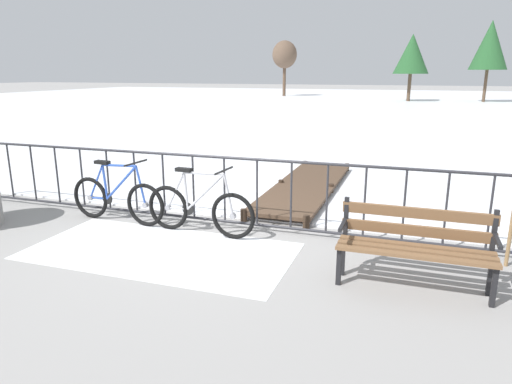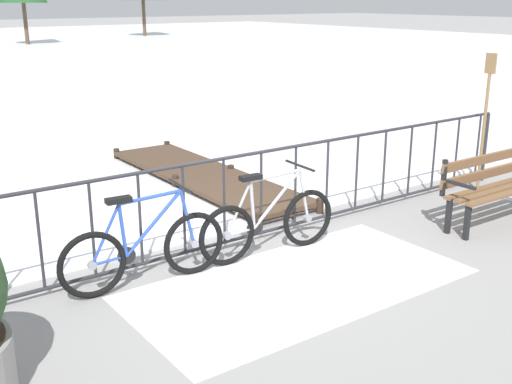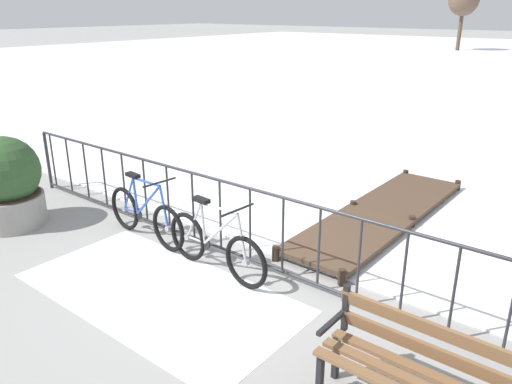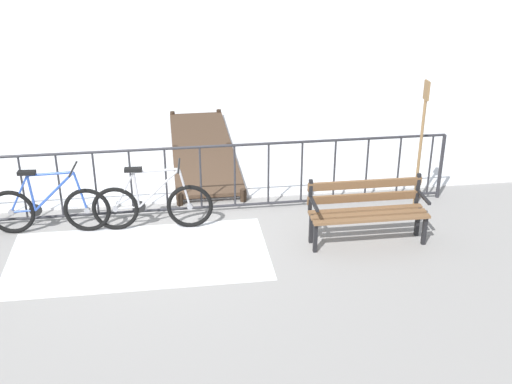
# 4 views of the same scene
# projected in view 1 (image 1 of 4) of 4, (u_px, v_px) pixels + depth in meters

# --- Properties ---
(ground_plane) EXTENTS (160.00, 160.00, 0.00)m
(ground_plane) POSITION_uv_depth(u_px,v_px,m) (210.00, 224.00, 7.05)
(ground_plane) COLOR gray
(frozen_pond) EXTENTS (80.00, 56.00, 0.03)m
(frozen_pond) POSITION_uv_depth(u_px,v_px,m) (374.00, 104.00, 33.06)
(frozen_pond) COLOR white
(frozen_pond) RESTS_ON ground
(snow_patch) EXTENTS (3.43, 1.72, 0.01)m
(snow_patch) POSITION_uv_depth(u_px,v_px,m) (161.00, 251.00, 6.00)
(snow_patch) COLOR white
(snow_patch) RESTS_ON ground
(railing_fence) EXTENTS (9.06, 0.06, 1.07)m
(railing_fence) POSITION_uv_depth(u_px,v_px,m) (209.00, 189.00, 6.91)
(railing_fence) COLOR #2D2D33
(railing_fence) RESTS_ON ground
(bicycle_near_railing) EXTENTS (1.71, 0.52, 0.97)m
(bicycle_near_railing) POSITION_uv_depth(u_px,v_px,m) (117.00, 199.00, 7.09)
(bicycle_near_railing) COLOR black
(bicycle_near_railing) RESTS_ON ground
(bicycle_second) EXTENTS (1.71, 0.52, 0.97)m
(bicycle_second) POSITION_uv_depth(u_px,v_px,m) (199.00, 209.00, 6.56)
(bicycle_second) COLOR black
(bicycle_second) RESTS_ON ground
(park_bench) EXTENTS (1.60, 0.49, 0.89)m
(park_bench) POSITION_uv_depth(u_px,v_px,m) (415.00, 241.00, 4.91)
(park_bench) COLOR brown
(park_bench) RESTS_ON ground
(wooden_dock) EXTENTS (1.10, 4.32, 0.20)m
(wooden_dock) POSITION_uv_depth(u_px,v_px,m) (306.00, 186.00, 8.94)
(wooden_dock) COLOR #4C3828
(wooden_dock) RESTS_ON ground
(tree_far_west) EXTENTS (2.67, 2.67, 5.08)m
(tree_far_west) POSITION_uv_depth(u_px,v_px,m) (412.00, 54.00, 35.47)
(tree_far_west) COLOR brown
(tree_far_west) RESTS_ON ground
(tree_west_mid) EXTENTS (2.30, 2.30, 5.10)m
(tree_west_mid) POSITION_uv_depth(u_px,v_px,m) (285.00, 55.00, 43.33)
(tree_west_mid) COLOR brown
(tree_west_mid) RESTS_ON ground
(tree_east_mid) EXTENTS (2.72, 2.72, 5.98)m
(tree_east_mid) POSITION_uv_depth(u_px,v_px,m) (490.00, 45.00, 34.46)
(tree_east_mid) COLOR brown
(tree_east_mid) RESTS_ON ground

